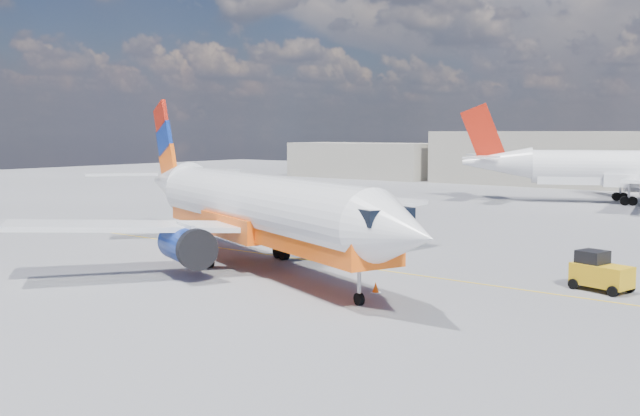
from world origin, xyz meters
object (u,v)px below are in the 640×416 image
Objects in this scene: gse_tug at (600,272)px; traffic_cone at (376,288)px; main_jet at (251,207)px; second_jet at (636,170)px.

traffic_cone is (-8.59, -7.22, -0.67)m from gse_tug.
main_jet is 19.39m from gse_tug.
traffic_cone is (1.32, -54.65, -3.48)m from second_jet.
second_jet is at bearing 102.77° from main_jet.
gse_tug is at bearing 40.06° from traffic_cone.
main_jet is at bearing -147.90° from gse_tug.
gse_tug is 11.24m from traffic_cone.
main_jet is 53.66m from second_jet.
traffic_cone is at bearing -124.65° from gse_tug.
main_jet is 0.94× the size of second_jet.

